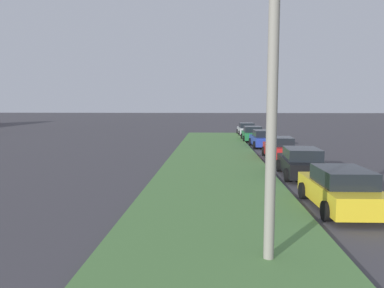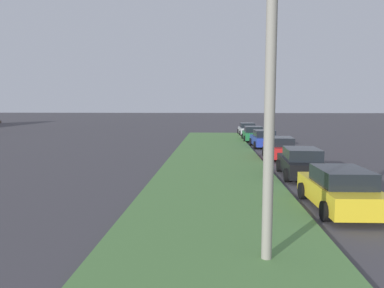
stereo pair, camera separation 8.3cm
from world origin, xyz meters
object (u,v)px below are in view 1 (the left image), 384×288
at_px(parked_car_black, 301,163).
at_px(parked_car_blue, 263,139).
at_px(parked_car_green, 252,134).
at_px(parked_car_yellow, 341,189).
at_px(parked_car_red, 279,148).
at_px(streetlight, 288,70).
at_px(parked_car_silver, 246,129).

xyz_separation_m(parked_car_black, parked_car_blue, (12.87, 0.12, 0.00)).
bearing_deg(parked_car_green, parked_car_yellow, -178.85).
distance_m(parked_car_black, parked_car_red, 6.25).
xyz_separation_m(parked_car_blue, streetlight, (-23.08, 2.73, 3.67)).
bearing_deg(parked_car_green, parked_car_silver, -0.26).
relative_size(parked_car_silver, streetlight, 0.58).
relative_size(parked_car_yellow, streetlight, 0.58).
relative_size(parked_car_black, parked_car_green, 1.02).
xyz_separation_m(parked_car_yellow, parked_car_red, (12.04, -0.08, 0.00)).
distance_m(parked_car_blue, parked_car_silver, 12.02).
height_order(parked_car_black, parked_car_red, same).
bearing_deg(parked_car_red, parked_car_silver, 4.33).
distance_m(parked_car_yellow, parked_car_green, 23.91).
xyz_separation_m(parked_car_blue, parked_car_silver, (12.02, 0.31, 0.00)).
xyz_separation_m(parked_car_yellow, streetlight, (-4.42, 2.80, 3.67)).
bearing_deg(streetlight, parked_car_silver, -3.94).
bearing_deg(parked_car_blue, parked_car_red, 179.72).
relative_size(parked_car_red, parked_car_blue, 1.01).
height_order(parked_car_red, streetlight, streetlight).
height_order(parked_car_red, parked_car_blue, same).
height_order(parked_car_yellow, parked_car_silver, same).
distance_m(parked_car_black, parked_car_blue, 12.87).
xyz_separation_m(parked_car_yellow, parked_car_green, (23.91, 0.43, 0.00)).
bearing_deg(parked_car_silver, streetlight, 175.22).
bearing_deg(parked_car_red, parked_car_yellow, -177.45).
distance_m(parked_car_blue, parked_car_green, 5.26).
relative_size(parked_car_blue, parked_car_silver, 1.01).
height_order(parked_car_blue, parked_car_silver, same).
relative_size(parked_car_red, parked_car_green, 1.02).
distance_m(parked_car_yellow, streetlight, 6.39).
xyz_separation_m(parked_car_green, streetlight, (-28.33, 2.37, 3.67)).
relative_size(parked_car_green, streetlight, 0.57).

